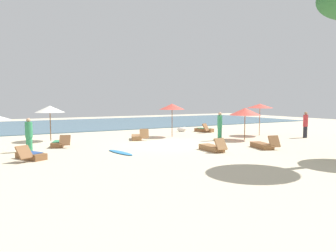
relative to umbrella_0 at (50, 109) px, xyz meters
name	(u,v)px	position (x,y,z in m)	size (l,w,h in m)	color
ground_plane	(170,144)	(5.93, -4.89, -2.01)	(60.00, 60.00, 0.00)	beige
ocean_water	(91,124)	(5.93, 12.11, -1.98)	(48.00, 16.00, 0.06)	#476B7F
umbrella_0	(50,109)	(0.00, 0.00, 0.00)	(1.82, 1.82, 2.23)	brown
umbrella_2	(260,106)	(13.78, -4.26, 0.13)	(1.89, 1.89, 2.31)	olive
umbrella_3	(172,107)	(7.83, -1.82, 0.10)	(1.80, 1.80, 2.32)	brown
umbrella_4	(245,112)	(11.10, -5.61, -0.17)	(2.04, 2.04, 2.08)	brown
lounger_0	(212,148)	(6.54, -8.15, -1.84)	(0.66, 1.69, 0.72)	olive
lounger_1	(59,143)	(-0.01, -2.78, -1.84)	(1.11, 1.79, 0.68)	brown
lounger_2	(263,145)	(9.42, -8.83, -1.84)	(1.00, 1.73, 0.74)	brown
lounger_3	(204,130)	(11.70, -0.34, -1.83)	(1.24, 1.74, 0.73)	brown
lounger_4	(30,155)	(-1.81, -6.04, -1.83)	(1.30, 1.77, 0.69)	brown
lounger_5	(137,137)	(5.03, -2.11, -1.84)	(1.14, 1.74, 0.74)	olive
person_0	(305,124)	(15.48, -6.83, -1.10)	(0.43, 0.43, 1.78)	#26262D
person_1	(29,135)	(-1.63, -3.83, -1.16)	(0.48, 0.48, 1.70)	#338C59
person_2	(220,126)	(9.46, -5.09, -1.08)	(0.37, 0.37, 1.81)	#338C59
dog	(182,129)	(10.24, 0.72, -1.81)	(0.86, 0.55, 0.39)	silver
surfboard	(120,152)	(2.22, -6.44, -1.98)	(0.81, 2.16, 0.07)	#338CCC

